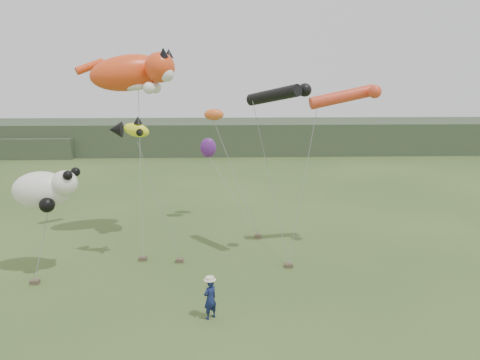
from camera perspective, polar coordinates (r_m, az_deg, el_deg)
name	(u,v)px	position (r m, az deg, el deg)	size (l,w,h in m)	color
ground	(211,306)	(20.32, -3.54, -15.07)	(120.00, 120.00, 0.00)	#385123
headland	(194,137)	(63.32, -5.59, 5.26)	(90.00, 13.00, 4.00)	#2D3D28
festival_attendant	(210,299)	(19.03, -3.67, -14.25)	(0.61, 0.40, 1.66)	#141E4D
sandbag_anchors	(186,259)	(24.95, -6.64, -9.59)	(12.46, 6.32, 0.20)	brown
cat_kite	(136,72)	(27.44, -12.57, 12.71)	(5.88, 3.50, 2.62)	#F24619
fish_kite	(129,129)	(23.86, -13.40, 6.02)	(2.09, 1.40, 1.14)	#F3F625
tube_kites	(316,95)	(24.63, 9.26, 10.18)	(6.97, 3.01, 1.37)	black
panda_kite	(45,190)	(24.05, -22.66, -1.10)	(3.21, 2.08, 1.99)	white
misc_kites	(210,135)	(30.93, -3.63, 5.48)	(1.59, 2.13, 3.32)	orange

